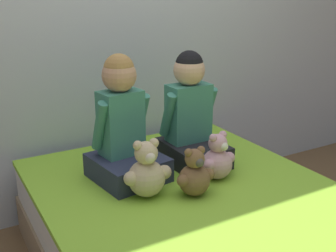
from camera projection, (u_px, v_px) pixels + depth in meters
name	position (u px, v px, depth m)	size (l,w,h in m)	color
wall_behind_bed	(113.00, 24.00, 2.72)	(8.00, 0.06, 2.50)	silver
bed	(202.00, 242.00, 2.16)	(1.48, 1.97, 0.48)	#997F60
child_on_left	(123.00, 129.00, 2.25)	(0.40, 0.42, 0.68)	#282D47
child_on_right	(191.00, 117.00, 2.45)	(0.34, 0.40, 0.66)	black
teddy_bear_held_by_left_child	(147.00, 173.00, 2.08)	(0.25, 0.19, 0.30)	#D1B78E
teddy_bear_held_by_right_child	(217.00, 159.00, 2.28)	(0.22, 0.17, 0.27)	#DBA3B2
teddy_bear_between_children	(195.00, 175.00, 2.10)	(0.21, 0.16, 0.26)	brown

